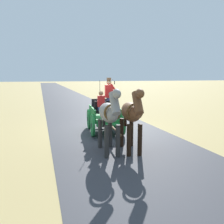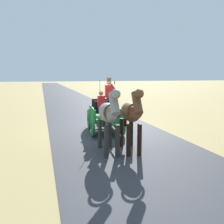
# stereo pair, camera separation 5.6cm
# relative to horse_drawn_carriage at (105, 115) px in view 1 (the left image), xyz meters

# --- Properties ---
(ground_plane) EXTENTS (200.00, 200.00, 0.00)m
(ground_plane) POSITION_rel_horse_drawn_carriage_xyz_m (-0.11, -0.51, -0.82)
(ground_plane) COLOR tan
(road_surface) EXTENTS (5.27, 160.00, 0.01)m
(road_surface) POSITION_rel_horse_drawn_carriage_xyz_m (-0.11, -0.51, -0.81)
(road_surface) COLOR #38383D
(road_surface) RESTS_ON ground
(horse_drawn_carriage) EXTENTS (1.62, 4.52, 2.50)m
(horse_drawn_carriage) POSITION_rel_horse_drawn_carriage_xyz_m (0.00, 0.00, 0.00)
(horse_drawn_carriage) COLOR #1E7233
(horse_drawn_carriage) RESTS_ON ground
(horse_near_side) EXTENTS (0.74, 2.14, 2.21)m
(horse_near_side) POSITION_rel_horse_drawn_carriage_xyz_m (-0.10, 3.05, 0.51)
(horse_near_side) COLOR brown
(horse_near_side) RESTS_ON ground
(horse_off_side) EXTENTS (0.64, 2.13, 2.21)m
(horse_off_side) POSITION_rel_horse_drawn_carriage_xyz_m (0.66, 2.98, 0.51)
(horse_off_side) COLOR gray
(horse_off_side) RESTS_ON ground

